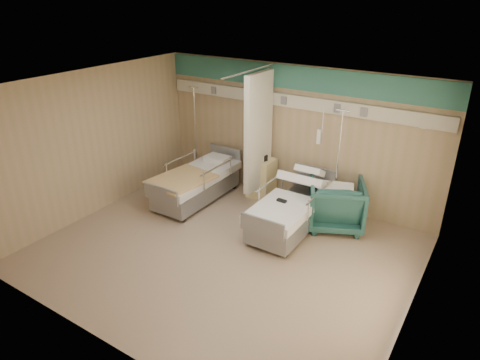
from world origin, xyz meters
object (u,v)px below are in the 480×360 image
bed_right (291,214)px  bed_left (197,186)px  iv_stand_right (334,197)px  iv_stand_left (197,159)px  bedside_cabinet (261,178)px  visitor_armchair (336,204)px

bed_right → bed_left: size_ratio=1.00×
iv_stand_right → iv_stand_left: size_ratio=1.00×
bed_left → bedside_cabinet: (1.05, 0.90, 0.11)m
bed_right → iv_stand_right: 1.00m
bed_right → iv_stand_left: 3.11m
bedside_cabinet → iv_stand_right: size_ratio=0.39×
visitor_armchair → bedside_cabinet: bearing=-36.1°
iv_stand_left → visitor_armchair: bearing=-6.9°
visitor_armchair → iv_stand_right: bearing=-88.9°
bedside_cabinet → iv_stand_left: 1.80m
bedside_cabinet → iv_stand_left: (-1.80, 0.08, 0.02)m
bed_left → iv_stand_left: iv_stand_left is taller
bed_right → visitor_armchair: visitor_armchair is taller
bed_left → visitor_armchair: visitor_armchair is taller
iv_stand_right → visitor_armchair: bearing=-64.0°
bedside_cabinet → iv_stand_left: size_ratio=0.39×
bed_left → iv_stand_right: bearing=17.5°
bed_right → iv_stand_left: iv_stand_left is taller
iv_stand_right → iv_stand_left: (-3.45, 0.13, -0.00)m
bed_left → bedside_cabinet: 1.39m
bedside_cabinet → iv_stand_right: (1.65, -0.05, 0.02)m
iv_stand_right → iv_stand_left: iv_stand_right is taller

